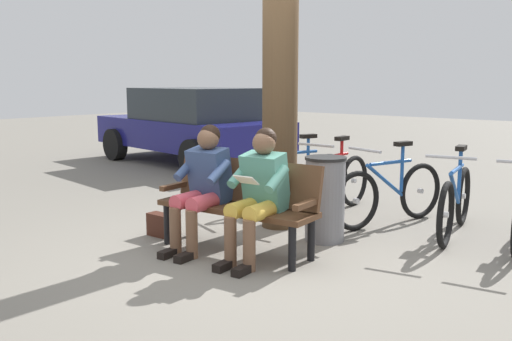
% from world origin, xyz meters
% --- Properties ---
extents(ground_plane, '(40.00, 40.00, 0.00)m').
position_xyz_m(ground_plane, '(0.00, 0.00, 0.00)').
color(ground_plane, slate).
extents(bench, '(1.64, 0.64, 0.87)m').
position_xyz_m(bench, '(0.21, -0.23, 0.51)').
color(bench, '#51331E').
rests_on(bench, ground).
extents(person_reading, '(0.52, 0.79, 1.20)m').
position_xyz_m(person_reading, '(-0.13, -0.10, 0.66)').
color(person_reading, '#4C8C7A').
rests_on(person_reading, ground).
extents(person_companion, '(0.52, 0.79, 1.20)m').
position_xyz_m(person_companion, '(0.51, -0.03, 0.66)').
color(person_companion, '#334772').
rests_on(person_companion, ground).
extents(handbag, '(0.30, 0.15, 0.24)m').
position_xyz_m(handbag, '(1.17, -0.05, 0.12)').
color(handbag, '#3F1E14').
rests_on(handbag, ground).
extents(tree_trunk, '(0.39, 0.39, 3.16)m').
position_xyz_m(tree_trunk, '(0.47, -1.17, 1.58)').
color(tree_trunk, '#4C3823').
rests_on(tree_trunk, ground).
extents(litter_bin, '(0.42, 0.42, 0.86)m').
position_xyz_m(litter_bin, '(-0.23, -1.02, 0.43)').
color(litter_bin, slate).
rests_on(litter_bin, ground).
extents(bicycle_blue, '(0.51, 1.66, 0.94)m').
position_xyz_m(bicycle_blue, '(-1.18, -2.06, 0.36)').
color(bicycle_blue, black).
rests_on(bicycle_blue, ground).
extents(bicycle_red, '(0.63, 1.62, 0.94)m').
position_xyz_m(bicycle_red, '(-0.44, -2.05, 0.36)').
color(bicycle_red, black).
rests_on(bicycle_red, ground).
extents(bicycle_green, '(0.48, 1.68, 0.94)m').
position_xyz_m(bicycle_green, '(0.35, -2.11, 0.36)').
color(bicycle_green, black).
rests_on(bicycle_green, ground).
extents(bicycle_purple, '(0.67, 1.61, 0.94)m').
position_xyz_m(bicycle_purple, '(0.89, -2.07, 0.36)').
color(bicycle_purple, black).
rests_on(bicycle_purple, ground).
extents(parked_car, '(4.40, 2.45, 1.47)m').
position_xyz_m(parked_car, '(4.75, -3.93, 0.77)').
color(parked_car, navy).
rests_on(parked_car, ground).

